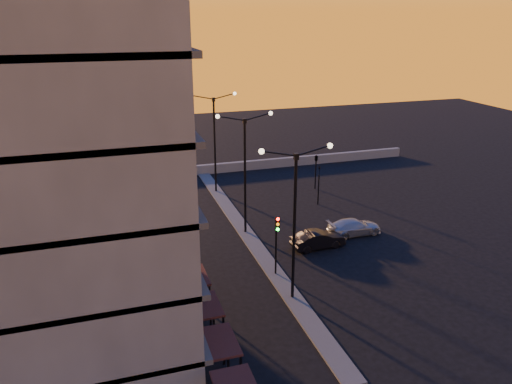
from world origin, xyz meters
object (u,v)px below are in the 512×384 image
object	(u,v)px
car_sedan	(318,239)
car_wagon	(354,227)
traffic_light_main	(277,236)
streetlamp_mid	(245,165)

from	to	relation	value
car_sedan	car_wagon	distance (m)	3.89
traffic_light_main	car_wagon	size ratio (longest dim) A/B	0.99
streetlamp_mid	car_sedan	xyz separation A→B (m)	(4.34, -4.10, -4.93)
streetlamp_mid	car_wagon	size ratio (longest dim) A/B	2.21
car_sedan	car_wagon	world-z (taller)	car_sedan
streetlamp_mid	car_wagon	bearing A→B (deg)	-19.20
car_sedan	car_wagon	size ratio (longest dim) A/B	0.93
car_wagon	streetlamp_mid	bearing A→B (deg)	69.89
streetlamp_mid	car_wagon	xyz separation A→B (m)	(8.00, -2.79, -4.97)
car_sedan	traffic_light_main	bearing A→B (deg)	120.65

